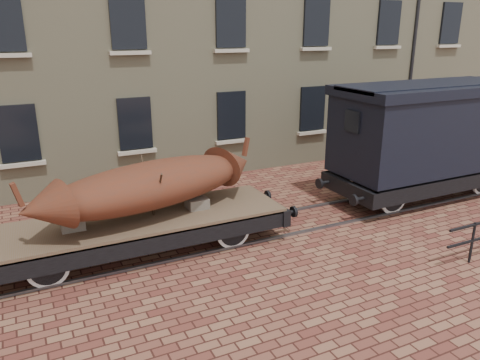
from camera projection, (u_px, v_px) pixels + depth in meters
name	position (u px, v px, depth m)	size (l,w,h in m)	color
ground	(275.00, 226.00, 12.85)	(90.00, 90.00, 0.00)	brown
rail_track	(275.00, 225.00, 12.84)	(30.00, 1.52, 0.06)	#59595E
flatcar_wagon	(139.00, 225.00, 11.07)	(7.82, 2.12, 1.18)	brown
iron_boat	(152.00, 184.00, 10.93)	(6.02, 2.96, 1.48)	#5D2716
goods_van	(430.00, 127.00, 14.43)	(7.00, 2.55, 3.62)	black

